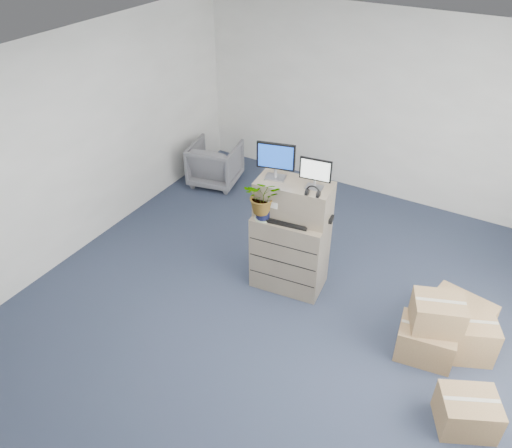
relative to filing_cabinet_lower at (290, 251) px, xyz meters
The scene contains 16 objects.
ground 0.99m from the filing_cabinet_lower, 74.99° to the right, with size 7.00×7.00×0.00m, color #263045.
wall_back 2.83m from the filing_cabinet_lower, 85.22° to the left, with size 6.00×0.02×2.80m, color silver.
filing_cabinet_lower is the anchor object (origin of this frame).
filing_cabinet_upper 0.71m from the filing_cabinet_lower, 96.31° to the left, with size 0.85×0.42×0.42m, color gray.
monitor_left 1.18m from the filing_cabinet_lower, behind, with size 0.42×0.21×0.42m.
monitor_right 1.13m from the filing_cabinet_lower, 14.45° to the left, with size 0.35×0.16×0.35m.
headphones 1.00m from the filing_cabinet_lower, 18.66° to the right, with size 0.15×0.15×0.02m, color black.
keyboard 0.52m from the filing_cabinet_lower, 83.03° to the right, with size 0.49×0.20×0.03m, color black.
mouse 0.60m from the filing_cabinet_lower, ahead, with size 0.09×0.05×0.03m, color silver.
water_bottle 0.64m from the filing_cabinet_lower, 37.28° to the left, with size 0.08×0.08×0.27m, color gray.
phone_dock 0.54m from the filing_cabinet_lower, 149.52° to the left, with size 0.06×0.05×0.13m.
external_drive 0.65m from the filing_cabinet_lower, 20.41° to the left, with size 0.17×0.13×0.05m, color black.
tissue_box 0.67m from the filing_cabinet_lower, 30.03° to the left, with size 0.20×0.10×0.08m, color #386DBE.
potted_plant 0.81m from the filing_cabinet_lower, 145.52° to the right, with size 0.51×0.54×0.43m.
office_chair 2.73m from the filing_cabinet_lower, 143.00° to the left, with size 0.75×0.70×0.77m, color slate.
cardboard_boxes 2.00m from the filing_cabinet_lower, ahead, with size 1.17×1.73×0.74m.
Camera 1 is at (1.78, -3.45, 4.16)m, focal length 35.00 mm.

